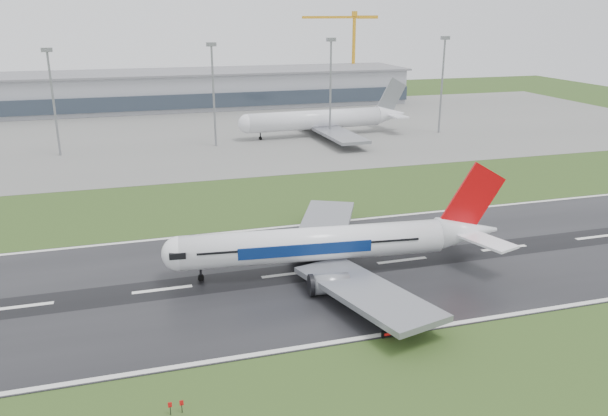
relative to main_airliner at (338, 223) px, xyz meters
name	(u,v)px	position (x,y,z in m)	size (l,w,h in m)	color
ground	(162,290)	(-28.01, 0.62, -8.30)	(520.00, 520.00, 0.00)	#2A4419
runway	(162,290)	(-28.01, 0.62, -8.25)	(400.00, 45.00, 0.10)	black
apron	(140,135)	(-28.01, 125.62, -8.26)	(400.00, 130.00, 0.08)	slate
terminal	(134,92)	(-28.01, 185.62, -0.80)	(240.00, 36.00, 15.00)	gray
main_airliner	(338,223)	(0.00, 0.00, 0.00)	(55.52, 52.88, 16.39)	white
parked_airliner	(322,109)	(31.91, 107.18, 0.78)	(61.37, 57.13, 17.99)	silver
tower_crane	(354,54)	(78.43, 200.62, 12.17)	(41.18, 2.25, 40.94)	orange
runway_sign	(389,334)	(-0.41, -21.97, -7.78)	(2.30, 0.26, 1.04)	black
floodmast_2	(54,105)	(-51.34, 100.62, 6.55)	(0.64, 0.64, 29.68)	gray
floodmast_3	(214,98)	(-5.31, 100.62, 6.96)	(0.64, 0.64, 30.52)	gray
floodmast_4	(330,92)	(32.64, 100.62, 7.43)	(0.64, 0.64, 31.45)	gray
floodmast_5	(442,87)	(72.91, 100.62, 7.46)	(0.64, 0.64, 31.51)	gray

